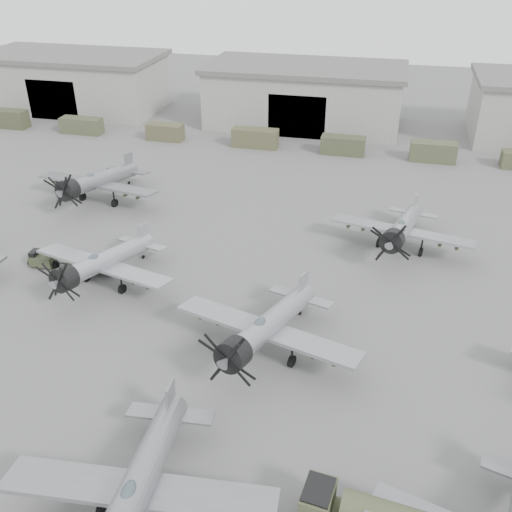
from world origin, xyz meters
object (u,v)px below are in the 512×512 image
(aircraft_near_1, at_px, (135,492))
(aircraft_far_0, at_px, (95,182))
(aircraft_mid_1, at_px, (100,264))
(aircraft_far_1, at_px, (402,229))
(aircraft_mid_2, at_px, (265,329))
(tug_trailer, at_px, (60,262))

(aircraft_near_1, relative_size, aircraft_far_0, 0.99)
(aircraft_far_0, bearing_deg, aircraft_mid_1, -51.87)
(aircraft_far_1, bearing_deg, aircraft_mid_2, -104.82)
(aircraft_far_0, bearing_deg, aircraft_near_1, -50.34)
(aircraft_mid_1, height_order, tug_trailer, aircraft_mid_1)
(aircraft_mid_2, height_order, tug_trailer, aircraft_mid_2)
(aircraft_mid_1, height_order, aircraft_mid_2, aircraft_mid_2)
(aircraft_far_0, height_order, aircraft_far_1, aircraft_far_0)
(aircraft_mid_1, distance_m, tug_trailer, 5.70)
(aircraft_near_1, height_order, aircraft_mid_1, aircraft_near_1)
(aircraft_far_1, bearing_deg, aircraft_near_1, -98.96)
(tug_trailer, bearing_deg, aircraft_near_1, -54.17)
(aircraft_far_0, distance_m, aircraft_far_1, 32.16)
(aircraft_near_1, xyz_separation_m, tug_trailer, (-16.86, 21.57, -1.95))
(aircraft_near_1, distance_m, aircraft_far_0, 40.01)
(aircraft_near_1, bearing_deg, aircraft_mid_2, 72.02)
(aircraft_far_0, bearing_deg, aircraft_mid_2, -31.96)
(aircraft_mid_1, height_order, aircraft_far_0, aircraft_far_0)
(aircraft_far_0, bearing_deg, aircraft_far_1, 4.04)
(aircraft_far_0, xyz_separation_m, aircraft_far_1, (32.01, -3.18, -0.18))
(aircraft_near_1, bearing_deg, tug_trailer, 122.96)
(aircraft_far_1, xyz_separation_m, tug_trailer, (-28.89, -9.92, -1.79))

